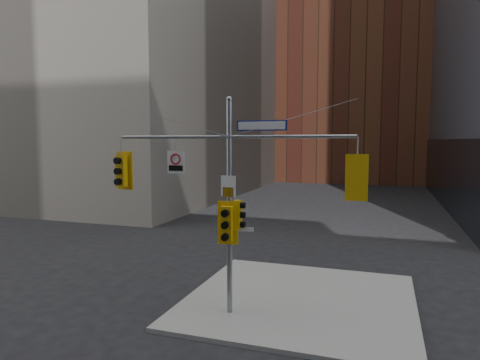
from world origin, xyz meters
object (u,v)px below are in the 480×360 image
Objects in this scene: traffic_light_pole_front at (227,224)px; regulatory_sign_arm at (176,161)px; traffic_light_east_arm at (357,177)px; traffic_light_pole_side at (239,215)px; traffic_light_west_arm at (122,171)px; signal_assembly at (229,185)px; street_sign_blade at (261,125)px.

traffic_light_pole_front is 2.78m from regulatory_sign_arm.
traffic_light_pole_front is (-4.02, -0.27, -1.61)m from traffic_light_east_arm.
traffic_light_pole_side is 0.50m from traffic_light_pole_front.
traffic_light_west_arm is at bearing 177.00° from regulatory_sign_arm.
signal_assembly is at bearing 92.27° from traffic_light_pole_side.
street_sign_blade reaches higher than traffic_light_west_arm.
traffic_light_east_arm is 3.93m from traffic_light_pole_side.
traffic_light_pole_front is at bearing -162.29° from street_sign_blade.
signal_assembly is 1.01m from traffic_light_pole_side.
regulatory_sign_arm reaches higher than traffic_light_west_arm.
traffic_light_west_arm is 1.81× the size of regulatory_sign_arm.
traffic_light_west_arm is 1.01× the size of traffic_light_east_arm.
traffic_light_east_arm is 1.44× the size of traffic_light_pole_side.
signal_assembly is 1.25m from traffic_light_pole_front.
traffic_light_east_arm is 0.96× the size of traffic_light_pole_front.
traffic_light_pole_side is at bearing 3.60° from traffic_light_west_arm.
traffic_light_west_arm is at bearing 168.45° from traffic_light_pole_front.
traffic_light_pole_side is (0.32, 0.01, -0.95)m from signal_assembly.
street_sign_blade reaches higher than traffic_light_pole_side.
traffic_light_pole_side is (4.42, -0.01, -1.34)m from traffic_light_west_arm.
traffic_light_pole_side is at bearing 32.67° from traffic_light_pole_front.
signal_assembly is 10.47× the size of regulatory_sign_arm.
signal_assembly reaches higher than traffic_light_pole_front.
traffic_light_pole_front is at bearing -90.20° from signal_assembly.
traffic_light_pole_side is at bearing -1.48° from traffic_light_east_arm.
traffic_light_pole_side is at bearing 1.12° from signal_assembly.
traffic_light_east_arm reaches higher than traffic_light_pole_side.
street_sign_blade reaches higher than traffic_light_east_arm.
street_sign_blade is at bearing 6.32° from traffic_light_pole_front.
traffic_light_east_arm is at bearing -1.91° from regulatory_sign_arm.
regulatory_sign_arm is (-1.93, -0.02, 0.76)m from signal_assembly.
signal_assembly reaches higher than regulatory_sign_arm.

